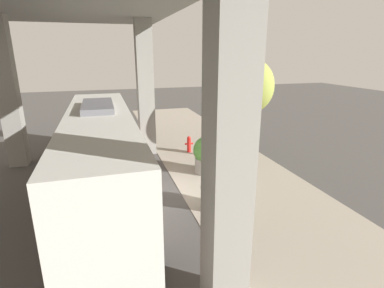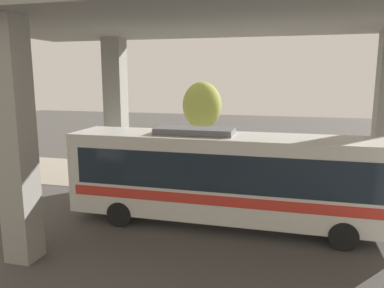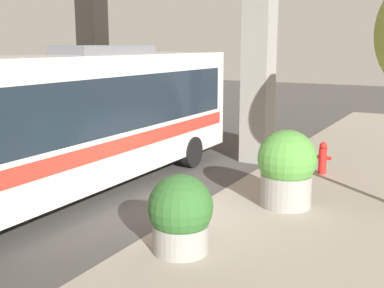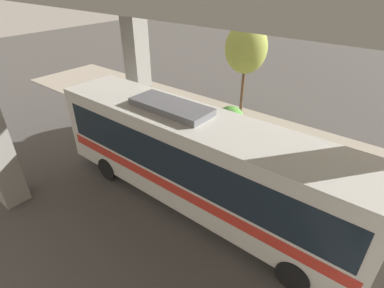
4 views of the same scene
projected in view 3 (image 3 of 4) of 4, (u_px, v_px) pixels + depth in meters
The scene contains 6 objects.
ground_plane at pixel (179, 217), 11.06m from camera, with size 80.00×80.00×0.00m, color #474442.
sidewalk_strip at pixel (308, 242), 9.62m from camera, with size 6.00×40.00×0.02m.
bus at pixel (77, 116), 12.29m from camera, with size 2.55×12.26×3.87m.
fire_hydrant at pixel (323, 158), 14.58m from camera, with size 0.51×0.24×1.00m.
planter_front at pixel (180, 215), 9.04m from camera, with size 1.24×1.24×1.52m.
planter_middle at pixel (286, 168), 11.61m from camera, with size 1.42×1.42×1.90m.
Camera 3 is at (-5.38, 9.01, 3.88)m, focal length 45.00 mm.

